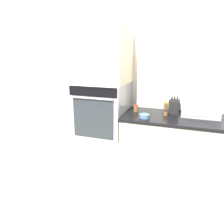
{
  "coord_description": "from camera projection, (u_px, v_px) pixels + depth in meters",
  "views": [
    {
      "loc": [
        0.7,
        -2.24,
        1.62
      ],
      "look_at": [
        -0.16,
        0.21,
        0.88
      ],
      "focal_mm": 35.0,
      "sensor_mm": 36.0,
      "label": 1
    }
  ],
  "objects": [
    {
      "name": "ground_plane",
      "position": [
        118.0,
        186.0,
        2.7
      ],
      "size": [
        12.0,
        12.0,
        0.0
      ],
      "primitive_type": "plane",
      "color": "beige"
    },
    {
      "name": "wall_back",
      "position": [
        133.0,
        79.0,
        2.93
      ],
      "size": [
        8.0,
        0.05,
        2.5
      ],
      "color": "silver",
      "rests_on": "ground_plane"
    },
    {
      "name": "oven_cabinet_base",
      "position": [
        103.0,
        151.0,
        3.0
      ],
      "size": [
        0.64,
        0.6,
        0.56
      ],
      "color": "beige",
      "rests_on": "ground_plane"
    },
    {
      "name": "wall_oven",
      "position": [
        102.0,
        108.0,
        2.83
      ],
      "size": [
        0.62,
        0.64,
        0.66
      ],
      "color": "#9EA0A5",
      "rests_on": "oven_cabinet_base"
    },
    {
      "name": "oven_cabinet_upper",
      "position": [
        102.0,
        56.0,
        2.65
      ],
      "size": [
        0.64,
        0.6,
        0.67
      ],
      "color": "beige",
      "rests_on": "wall_oven"
    },
    {
      "name": "counter_unit",
      "position": [
        171.0,
        150.0,
        2.67
      ],
      "size": [
        1.17,
        0.63,
        0.87
      ],
      "color": "beige",
      "rests_on": "ground_plane"
    },
    {
      "name": "microwave",
      "position": [
        201.0,
        107.0,
        2.53
      ],
      "size": [
        0.42,
        0.27,
        0.23
      ],
      "color": "#B2B5BA",
      "rests_on": "counter_unit"
    },
    {
      "name": "knife_block",
      "position": [
        174.0,
        107.0,
        2.67
      ],
      "size": [
        0.13,
        0.15,
        0.21
      ],
      "color": "black",
      "rests_on": "counter_unit"
    },
    {
      "name": "bowl",
      "position": [
        144.0,
        116.0,
        2.5
      ],
      "size": [
        0.12,
        0.12,
        0.04
      ],
      "color": "#517599",
      "rests_on": "counter_unit"
    },
    {
      "name": "condiment_jar_near",
      "position": [
        166.0,
        113.0,
        2.59
      ],
      "size": [
        0.05,
        0.05,
        0.07
      ],
      "color": "brown",
      "rests_on": "counter_unit"
    },
    {
      "name": "condiment_jar_mid",
      "position": [
        165.0,
        106.0,
        2.81
      ],
      "size": [
        0.05,
        0.05,
        0.12
      ],
      "color": "brown",
      "rests_on": "counter_unit"
    },
    {
      "name": "condiment_jar_far",
      "position": [
        136.0,
        108.0,
        2.75
      ],
      "size": [
        0.06,
        0.06,
        0.09
      ],
      "color": "brown",
      "rests_on": "counter_unit"
    }
  ]
}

